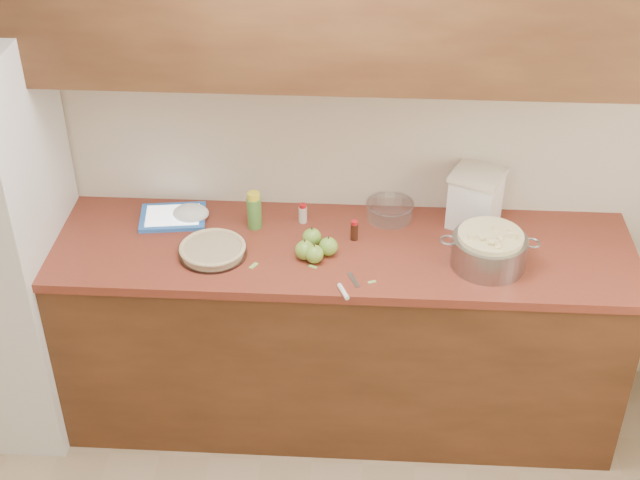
# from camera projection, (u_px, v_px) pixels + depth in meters

# --- Properties ---
(room_shell) EXTENTS (3.60, 3.60, 3.60)m
(room_shell) POSITION_uv_depth(u_px,v_px,m) (280.00, 451.00, 2.26)
(room_shell) COLOR tan
(room_shell) RESTS_ON ground
(counter_run) EXTENTS (2.64, 0.68, 0.92)m
(counter_run) POSITION_uv_depth(u_px,v_px,m) (316.00, 330.00, 3.95)
(counter_run) COLOR #5B3119
(counter_run) RESTS_ON ground
(pie) EXTENTS (0.28, 0.28, 0.04)m
(pie) POSITION_uv_depth(u_px,v_px,m) (213.00, 250.00, 3.62)
(pie) COLOR silver
(pie) RESTS_ON counter_run
(colander) EXTENTS (0.40, 0.30, 0.15)m
(colander) POSITION_uv_depth(u_px,v_px,m) (489.00, 250.00, 3.54)
(colander) COLOR gray
(colander) RESTS_ON counter_run
(flour_canister) EXTENTS (0.27, 0.27, 0.25)m
(flour_canister) POSITION_uv_depth(u_px,v_px,m) (475.00, 198.00, 3.75)
(flour_canister) COLOR white
(flour_canister) RESTS_ON counter_run
(tablet) EXTENTS (0.30, 0.25, 0.02)m
(tablet) POSITION_uv_depth(u_px,v_px,m) (173.00, 217.00, 3.85)
(tablet) COLOR blue
(tablet) RESTS_ON counter_run
(paring_knife) EXTENTS (0.09, 0.18, 0.02)m
(paring_knife) POSITION_uv_depth(u_px,v_px,m) (345.00, 290.00, 3.42)
(paring_knife) COLOR gray
(paring_knife) RESTS_ON counter_run
(lemon_bottle) EXTENTS (0.06, 0.06, 0.17)m
(lemon_bottle) POSITION_uv_depth(u_px,v_px,m) (254.00, 211.00, 3.76)
(lemon_bottle) COLOR #4C8C38
(lemon_bottle) RESTS_ON counter_run
(cinnamon_shaker) EXTENTS (0.04, 0.04, 0.09)m
(cinnamon_shaker) POSITION_uv_depth(u_px,v_px,m) (303.00, 213.00, 3.81)
(cinnamon_shaker) COLOR beige
(cinnamon_shaker) RESTS_ON counter_run
(vanilla_bottle) EXTENTS (0.03, 0.03, 0.09)m
(vanilla_bottle) POSITION_uv_depth(u_px,v_px,m) (354.00, 231.00, 3.70)
(vanilla_bottle) COLOR black
(vanilla_bottle) RESTS_ON counter_run
(mixing_bowl) EXTENTS (0.21, 0.21, 0.08)m
(mixing_bowl) POSITION_uv_depth(u_px,v_px,m) (390.00, 209.00, 3.84)
(mixing_bowl) COLOR silver
(mixing_bowl) RESTS_ON counter_run
(paper_towel) EXTENTS (0.17, 0.14, 0.07)m
(paper_towel) POSITION_uv_depth(u_px,v_px,m) (191.00, 213.00, 3.83)
(paper_towel) COLOR white
(paper_towel) RESTS_ON counter_run
(apple_left) EXTENTS (0.08, 0.08, 0.09)m
(apple_left) POSITION_uv_depth(u_px,v_px,m) (305.00, 250.00, 3.59)
(apple_left) COLOR #73A434
(apple_left) RESTS_ON counter_run
(apple_center) EXTENTS (0.08, 0.08, 0.09)m
(apple_center) POSITION_uv_depth(u_px,v_px,m) (312.00, 238.00, 3.66)
(apple_center) COLOR #73A434
(apple_center) RESTS_ON counter_run
(apple_front) EXTENTS (0.08, 0.08, 0.09)m
(apple_front) POSITION_uv_depth(u_px,v_px,m) (314.00, 254.00, 3.57)
(apple_front) COLOR #73A434
(apple_front) RESTS_ON counter_run
(apple_extra) EXTENTS (0.08, 0.08, 0.09)m
(apple_extra) POSITION_uv_depth(u_px,v_px,m) (328.00, 246.00, 3.61)
(apple_extra) COLOR #73A434
(apple_extra) RESTS_ON counter_run
(peel_a) EXTENTS (0.04, 0.03, 0.00)m
(peel_a) POSITION_uv_depth(u_px,v_px,m) (313.00, 267.00, 3.56)
(peel_a) COLOR #8FBD5C
(peel_a) RESTS_ON counter_run
(peel_b) EXTENTS (0.04, 0.03, 0.00)m
(peel_b) POSITION_uv_depth(u_px,v_px,m) (372.00, 282.00, 3.48)
(peel_b) COLOR #8FBD5C
(peel_b) RESTS_ON counter_run
(peel_c) EXTENTS (0.04, 0.05, 0.00)m
(peel_c) POSITION_uv_depth(u_px,v_px,m) (254.00, 266.00, 3.57)
(peel_c) COLOR #8FBD5C
(peel_c) RESTS_ON counter_run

